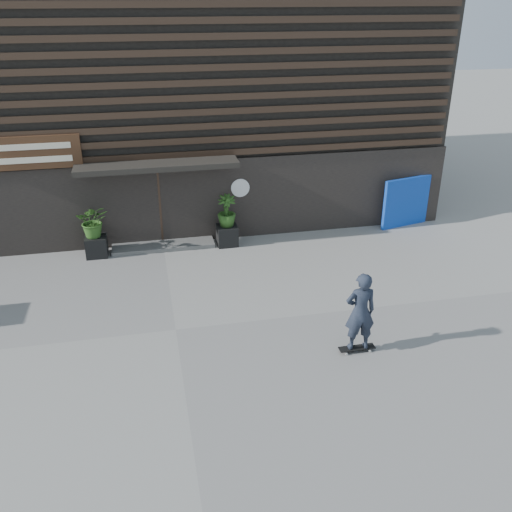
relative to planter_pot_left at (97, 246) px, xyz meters
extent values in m
plane|color=gray|center=(1.90, -4.40, -0.30)|extent=(80.00, 80.00, 0.00)
cube|color=#4F4E4C|center=(1.90, 0.20, -0.24)|extent=(3.00, 0.80, 0.12)
cube|color=black|center=(0.00, 0.00, 0.00)|extent=(0.60, 0.60, 0.60)
imported|color=#2D591E|center=(0.00, 0.00, 0.78)|extent=(0.86, 0.75, 0.96)
cube|color=black|center=(3.80, 0.00, 0.00)|extent=(0.60, 0.60, 0.60)
imported|color=#2D591E|center=(3.80, 0.00, 0.78)|extent=(0.54, 0.54, 0.96)
cube|color=#0D38AC|center=(9.66, 0.30, 0.50)|extent=(1.70, 0.52, 1.61)
cube|color=black|center=(1.90, 5.60, 3.70)|extent=(18.00, 10.00, 8.00)
cube|color=black|center=(1.90, 0.54, 0.95)|extent=(18.00, 0.12, 2.50)
cube|color=#38281E|center=(1.90, 0.48, 2.40)|extent=(17.60, 0.08, 0.18)
cube|color=#38281E|center=(1.90, 0.48, 2.79)|extent=(17.60, 0.08, 0.18)
cube|color=#38281E|center=(1.90, 0.48, 3.18)|extent=(17.60, 0.08, 0.18)
cube|color=#38281E|center=(1.90, 0.48, 3.58)|extent=(17.60, 0.08, 0.18)
cube|color=#38281E|center=(1.90, 0.48, 3.97)|extent=(17.60, 0.08, 0.18)
cube|color=#38281E|center=(1.90, 0.48, 4.36)|extent=(17.60, 0.08, 0.18)
cube|color=#38281E|center=(1.90, 0.48, 4.75)|extent=(17.60, 0.08, 0.18)
cube|color=#38281E|center=(1.90, 0.48, 5.15)|extent=(17.60, 0.08, 0.18)
cube|color=#38281E|center=(1.90, 0.48, 5.54)|extent=(17.60, 0.08, 0.18)
cube|color=#38281E|center=(1.90, 0.48, 5.93)|extent=(17.60, 0.08, 0.18)
cube|color=#38281E|center=(1.90, 0.48, 6.32)|extent=(17.60, 0.08, 0.18)
cube|color=black|center=(1.90, 0.10, 2.25)|extent=(4.50, 1.00, 0.15)
cube|color=black|center=(1.90, 0.70, 0.85)|extent=(2.40, 0.30, 2.30)
cube|color=#38281E|center=(1.90, 0.52, 0.85)|extent=(0.06, 0.10, 2.30)
cube|color=#472B19|center=(-1.30, 0.40, 2.70)|extent=(2.40, 0.10, 0.90)
cube|color=beige|center=(-1.30, 0.33, 2.88)|extent=(1.90, 0.02, 0.16)
cube|color=beige|center=(-1.30, 0.33, 2.52)|extent=(1.90, 0.02, 0.16)
cylinder|color=white|center=(4.30, 0.46, 1.30)|extent=(0.56, 0.03, 0.56)
cube|color=black|center=(5.61, -6.02, -0.21)|extent=(0.78, 0.20, 0.02)
cylinder|color=#ABABA6|center=(5.35, -6.12, -0.27)|extent=(0.06, 0.03, 0.06)
cylinder|color=#AEADA9|center=(5.35, -5.92, -0.27)|extent=(0.06, 0.03, 0.06)
cylinder|color=#A9A9A4|center=(5.87, -6.12, -0.27)|extent=(0.06, 0.03, 0.06)
cylinder|color=beige|center=(5.87, -5.92, -0.27)|extent=(0.06, 0.03, 0.06)
imported|color=#1B2231|center=(5.61, -6.02, 0.67)|extent=(0.66, 0.45, 1.76)
camera|label=1|loc=(1.48, -15.23, 6.65)|focal=39.23mm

